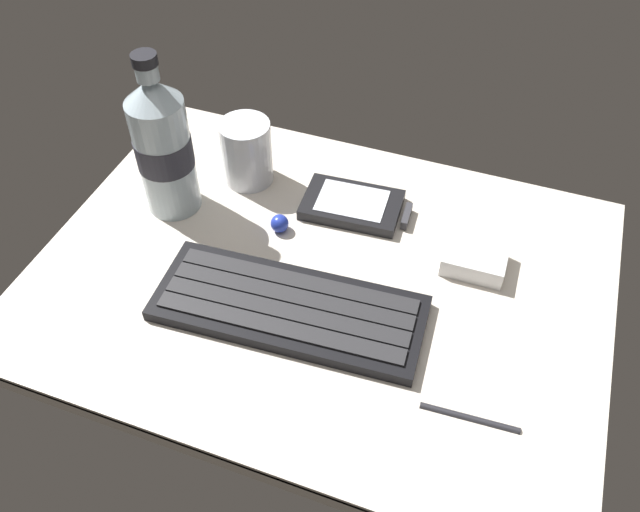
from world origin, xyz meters
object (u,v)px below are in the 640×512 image
Objects in this scene: keyboard at (289,308)px; stylus_pen at (470,416)px; juice_cup at (247,154)px; water_bottle at (163,146)px; trackball_mouse at (280,223)px; handheld_device at (357,206)px; charger_block at (475,259)px.

keyboard is 21.64cm from stylus_pen.
juice_cup is 0.89× the size of stylus_pen.
juice_cup is 11.41cm from water_bottle.
keyboard is 12.72cm from trackball_mouse.
juice_cup reaches higher than keyboard.
keyboard is at bearing -96.03° from handheld_device.
keyboard reaches higher than stylus_pen.
charger_block is at bearing 3.68° from water_bottle.
juice_cup reaches higher than charger_block.
juice_cup is 0.41× the size of water_bottle.
trackball_mouse is at bearing -45.30° from juice_cup.
handheld_device is (1.88, 17.84, -0.08)cm from keyboard.
juice_cup is at bearing 170.13° from charger_block.
keyboard is 24.27cm from water_bottle.
charger_block is 19.79cm from stylus_pen.
water_bottle reaches higher than stylus_pen.
handheld_device is at bearing 125.44° from stylus_pen.
stylus_pen is at bearing -32.97° from trackball_mouse.
charger_block is 23.20cm from trackball_mouse.
keyboard is 17.94cm from handheld_device.
charger_block is 3.18× the size of trackball_mouse.
water_bottle is 9.45× the size of trackball_mouse.
charger_block is at bearing 97.06° from stylus_pen.
water_bottle reaches higher than charger_block.
water_bottle is (-21.82, -6.68, 8.28)cm from handheld_device.
water_bottle is 45.01cm from stylus_pen.
stylus_pen is at bearing -79.84° from charger_block.
water_bottle reaches higher than handheld_device.
keyboard is at bearing -54.94° from juice_cup.
charger_block is (37.25, 2.39, -7.81)cm from water_bottle.
juice_cup is at bearing 176.12° from handheld_device.
trackball_mouse reaches higher than handheld_device.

